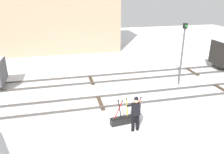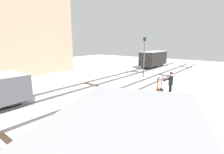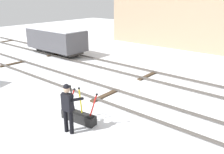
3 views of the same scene
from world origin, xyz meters
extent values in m
plane|color=white|center=(0.00, 0.00, 0.00)|extent=(60.00, 60.00, 0.00)
cube|color=#4C4742|center=(0.00, -0.72, 0.13)|extent=(44.00, 0.07, 0.10)
cube|color=#4C4742|center=(0.00, 0.72, 0.13)|extent=(44.00, 0.07, 0.10)
cube|color=#423323|center=(0.00, 0.00, 0.04)|extent=(0.24, 1.94, 0.08)
cube|color=#423323|center=(8.80, 0.00, 0.04)|extent=(0.24, 1.94, 0.08)
cube|color=#4C4742|center=(0.00, 3.18, 0.13)|extent=(44.00, 0.07, 0.10)
cube|color=#4C4742|center=(0.00, 4.62, 0.13)|extent=(44.00, 0.07, 0.10)
cube|color=#423323|center=(0.00, 3.90, 0.04)|extent=(0.24, 1.94, 0.08)
cube|color=#423323|center=(8.80, 3.90, 0.04)|extent=(0.24, 1.94, 0.08)
cube|color=black|center=(0.82, -2.52, 0.18)|extent=(1.55, 0.53, 0.36)
cube|color=black|center=(0.82, -2.52, 0.39)|extent=(1.38, 0.35, 0.06)
cylinder|color=red|center=(0.47, -2.56, 0.84)|extent=(0.49, 0.11, 0.98)
sphere|color=black|center=(0.69, -2.53, 1.32)|extent=(0.09, 0.09, 0.09)
cylinder|color=black|center=(0.55, -2.55, 0.88)|extent=(0.23, 0.08, 1.05)
sphere|color=black|center=(0.47, -2.56, 1.40)|extent=(0.09, 0.09, 0.09)
cylinder|color=yellow|center=(0.96, -2.50, 0.88)|extent=(0.16, 0.07, 1.05)
sphere|color=black|center=(0.91, -2.51, 1.40)|extent=(0.09, 0.09, 0.09)
cylinder|color=red|center=(1.56, -2.43, 0.86)|extent=(0.40, 0.10, 1.01)
sphere|color=black|center=(1.73, -2.41, 1.35)|extent=(0.09, 0.09, 0.09)
cylinder|color=black|center=(1.03, -3.30, 0.44)|extent=(0.15, 0.15, 0.88)
cylinder|color=black|center=(1.29, -3.27, 0.44)|extent=(0.15, 0.15, 0.88)
cube|color=black|center=(1.16, -3.29, 1.19)|extent=(0.40, 0.28, 0.62)
sphere|color=tan|center=(1.16, -3.29, 1.66)|extent=(0.24, 0.24, 0.24)
sphere|color=black|center=(1.16, -3.29, 1.76)|extent=(0.21, 0.21, 0.21)
cylinder|color=black|center=(0.92, -3.06, 1.32)|extent=(0.17, 0.57, 0.39)
cylinder|color=black|center=(1.34, -2.98, 1.24)|extent=(0.18, 0.60, 0.25)
cylinder|color=#4C4C4C|center=(6.26, 1.61, 2.08)|extent=(0.12, 0.12, 4.16)
cube|color=black|center=(6.26, 1.61, 4.34)|extent=(0.24, 0.24, 0.36)
sphere|color=green|center=(6.26, 1.48, 4.34)|extent=(0.14, 0.14, 0.14)
cube|color=tan|center=(-2.42, 14.78, 5.61)|extent=(14.08, 5.31, 11.22)
cylinder|color=black|center=(12.03, 4.51, 0.35)|extent=(0.70, 0.11, 0.70)
camera|label=1|loc=(-2.15, -12.28, 6.49)|focal=35.83mm
camera|label=2|loc=(-11.07, -7.34, 4.02)|focal=27.02mm
camera|label=3|loc=(7.15, -8.04, 4.70)|focal=38.29mm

